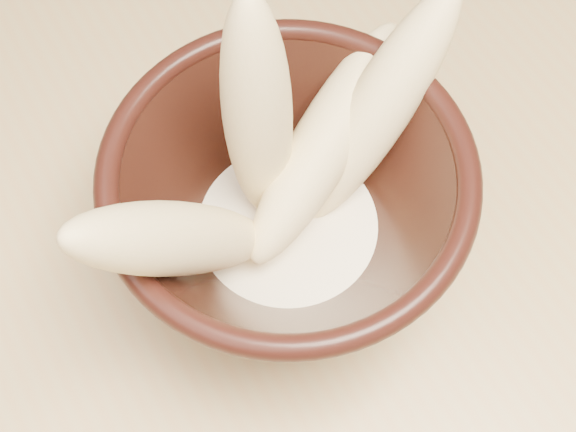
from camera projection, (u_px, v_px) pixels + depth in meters
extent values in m
cylinder|color=tan|center=(355.00, 3.00, 1.09)|extent=(0.05, 0.05, 0.71)
cylinder|color=black|center=(288.00, 251.00, 0.48)|extent=(0.09, 0.09, 0.01)
cylinder|color=black|center=(288.00, 237.00, 0.47)|extent=(0.08, 0.08, 0.01)
torus|color=black|center=(288.00, 173.00, 0.40)|extent=(0.19, 0.19, 0.01)
cylinder|color=#FFEECD|center=(288.00, 229.00, 0.46)|extent=(0.11, 0.11, 0.02)
ellipsoid|color=#EBD28A|center=(257.00, 114.00, 0.40)|extent=(0.06, 0.07, 0.15)
ellipsoid|color=#EBD28A|center=(178.00, 239.00, 0.38)|extent=(0.13, 0.05, 0.15)
ellipsoid|color=#EBD28A|center=(379.00, 107.00, 0.43)|extent=(0.14, 0.08, 0.13)
ellipsoid|color=#EBD28A|center=(326.00, 140.00, 0.44)|extent=(0.16, 0.11, 0.07)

